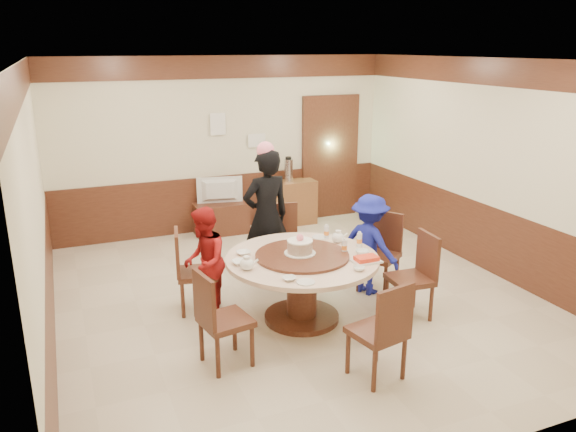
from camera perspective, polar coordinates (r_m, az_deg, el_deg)
name	(u,v)px	position (r m, az deg, el deg)	size (l,w,h in m)	color
room	(298,213)	(6.54, 1.01, 0.35)	(6.00, 6.04, 2.84)	beige
banquet_table	(302,275)	(6.18, 1.43, -6.03)	(1.67, 1.67, 0.78)	#482316
chair_0	(379,266)	(7.12, 9.22, -5.07)	(0.61, 0.61, 0.97)	#482316
chair_1	(284,256)	(7.38, -0.38, -4.04)	(0.52, 0.53, 0.97)	#482316
chair_2	(196,285)	(6.59, -9.35, -6.94)	(0.52, 0.52, 0.97)	#482316
chair_3	(224,335)	(5.49, -6.52, -11.96)	(0.52, 0.51, 0.97)	#482316
chair_4	(378,347)	(5.32, 9.11, -13.05)	(0.52, 0.53, 0.97)	#482316
chair_5	(411,291)	(6.49, 12.37, -7.48)	(0.48, 0.47, 0.97)	#482316
person_standing	(266,217)	(7.09, -2.22, -0.10)	(0.63, 0.42, 1.74)	black
person_red	(204,262)	(6.37, -8.50, -4.63)	(0.61, 0.47, 1.25)	#9F1515
person_blue	(369,244)	(6.91, 8.27, -2.88)	(0.81, 0.46, 1.25)	navy
birthday_cake	(300,247)	(6.08, 1.22, -3.14)	(0.34, 0.34, 0.22)	white
teapot_left	(247,264)	(5.75, -4.21, -4.90)	(0.17, 0.15, 0.13)	white
teapot_right	(338,237)	(6.55, 5.10, -2.18)	(0.17, 0.15, 0.13)	white
bowl_0	(243,253)	(6.18, -4.56, -3.75)	(0.15, 0.15, 0.04)	white
bowl_1	(359,269)	(5.78, 7.23, -5.34)	(0.12, 0.12, 0.04)	white
bowl_2	(289,279)	(5.51, 0.12, -6.37)	(0.13, 0.13, 0.03)	white
bowl_3	(362,252)	(6.22, 7.56, -3.65)	(0.15, 0.15, 0.05)	white
bowl_4	(240,262)	(5.92, -4.93, -4.69)	(0.16, 0.16, 0.04)	white
saucer_near	(306,282)	(5.46, 1.81, -6.73)	(0.18, 0.18, 0.01)	white
saucer_far	(320,237)	(6.71, 3.23, -2.15)	(0.18, 0.18, 0.01)	white
shrimp_platter	(366,260)	(6.01, 7.97, -4.40)	(0.30, 0.20, 0.06)	white
bottle_0	(344,247)	(6.20, 5.75, -3.11)	(0.06, 0.06, 0.16)	white
bottle_1	(359,240)	(6.42, 7.26, -2.44)	(0.06, 0.06, 0.16)	white
bottle_2	(326,232)	(6.65, 3.93, -1.65)	(0.06, 0.06, 0.16)	white
tv_stand	(221,218)	(9.20, -6.82, -0.23)	(0.85, 0.45, 0.50)	#482316
television	(220,191)	(9.07, -6.92, 2.56)	(0.74, 0.10, 0.42)	gray
side_cabinet	(292,202)	(9.59, 0.38, 1.39)	(0.80, 0.40, 0.75)	brown
thermos	(288,170)	(9.43, 0.04, 4.66)	(0.15, 0.15, 0.38)	silver
notice_left	(218,124)	(9.09, -7.13, 9.25)	(0.25, 0.00, 0.35)	white
notice_right	(257,140)	(9.32, -3.18, 7.68)	(0.30, 0.00, 0.22)	white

